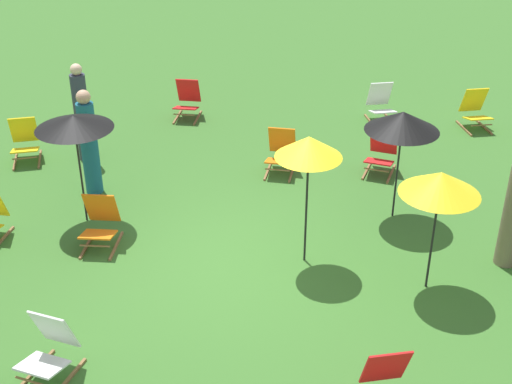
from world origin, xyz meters
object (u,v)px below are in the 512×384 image
at_px(deckchair_10, 187,101).
at_px(umbrella_0, 309,147).
at_px(umbrella_2, 403,121).
at_px(umbrella_3, 74,122).
at_px(deckchair_0, 49,350).
at_px(deckchair_2, 475,111).
at_px(person_0, 89,144).
at_px(deckchair_7, 381,153).
at_px(deckchair_9, 281,153).
at_px(deckchair_5, 100,223).
at_px(person_1, 82,115).
at_px(deckchair_4, 25,142).
at_px(umbrella_1, 441,183).
at_px(deckchair_11, 381,104).

bearing_deg(deckchair_10, umbrella_0, -60.53).
height_order(umbrella_2, umbrella_3, umbrella_2).
bearing_deg(deckchair_10, deckchair_0, -88.89).
relative_size(deckchair_2, umbrella_2, 0.48).
xyz_separation_m(umbrella_2, person_0, (-5.02, 0.33, -0.75)).
bearing_deg(deckchair_7, deckchair_10, 165.42).
bearing_deg(umbrella_2, deckchair_9, 143.56).
bearing_deg(umbrella_2, umbrella_0, -134.30).
distance_m(deckchair_5, umbrella_3, 1.55).
distance_m(deckchair_0, person_0, 4.47).
distance_m(deckchair_0, umbrella_0, 4.10).
bearing_deg(deckchair_9, person_1, -177.43).
distance_m(deckchair_4, umbrella_0, 6.15).
bearing_deg(deckchair_10, person_1, -122.57).
distance_m(deckchair_9, umbrella_3, 3.81).
xyz_separation_m(deckchair_2, deckchair_9, (-3.82, -2.37, 0.00)).
height_order(deckchair_2, umbrella_1, umbrella_1).
height_order(umbrella_2, person_1, person_1).
bearing_deg(deckchair_0, deckchair_9, 81.93).
height_order(deckchair_0, umbrella_2, umbrella_2).
height_order(deckchair_5, umbrella_1, umbrella_1).
height_order(deckchair_5, deckchair_10, same).
bearing_deg(person_0, deckchair_2, 62.49).
relative_size(deckchair_10, umbrella_2, 0.46).
relative_size(deckchair_4, deckchair_7, 1.02).
distance_m(deckchair_7, umbrella_2, 2.01).
relative_size(deckchair_7, deckchair_9, 1.03).
height_order(deckchair_11, umbrella_0, umbrella_0).
distance_m(deckchair_9, umbrella_2, 2.69).
xyz_separation_m(deckchair_9, person_1, (-3.64, 0.16, 0.52)).
xyz_separation_m(deckchair_4, umbrella_2, (6.64, -1.41, 1.27)).
height_order(deckchair_0, deckchair_10, same).
relative_size(deckchair_0, person_0, 0.47).
distance_m(umbrella_0, person_1, 5.21).
height_order(deckchair_0, deckchair_9, same).
xyz_separation_m(deckchair_2, deckchair_4, (-8.56, -2.36, 0.00)).
distance_m(deckchair_2, person_0, 7.76).
distance_m(umbrella_2, person_0, 5.08).
bearing_deg(deckchair_11, umbrella_3, -151.62).
height_order(deckchair_4, umbrella_1, umbrella_1).
height_order(umbrella_1, umbrella_3, umbrella_3).
bearing_deg(deckchair_10, deckchair_2, 2.39).
relative_size(deckchair_5, person_1, 0.45).
bearing_deg(deckchair_11, umbrella_0, -119.22).
xyz_separation_m(deckchair_2, deckchair_11, (-1.90, 0.17, 0.00)).
height_order(deckchair_5, deckchair_9, same).
height_order(deckchair_4, umbrella_2, umbrella_2).
bearing_deg(deckchair_9, person_0, -155.82).
height_order(deckchair_10, person_1, person_1).
xyz_separation_m(person_0, person_1, (-0.53, 1.24, -0.00)).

